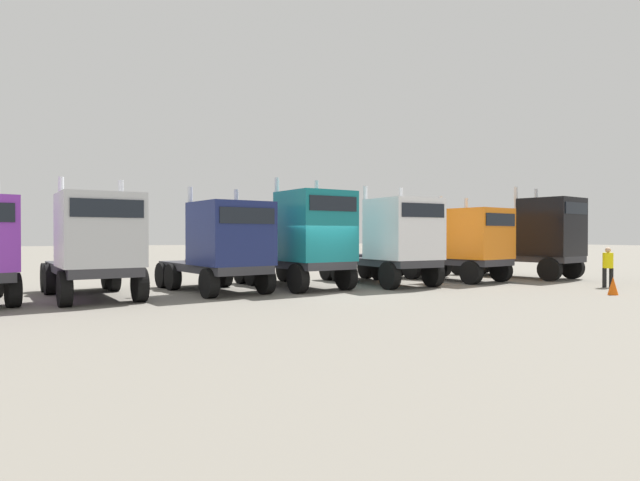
# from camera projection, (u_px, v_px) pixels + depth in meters

# --- Properties ---
(ground) EXTENTS (200.00, 200.00, 0.00)m
(ground) POSITION_uv_depth(u_px,v_px,m) (330.00, 293.00, 19.73)
(ground) COLOR slate
(semi_truck_silver) EXTENTS (3.20, 6.53, 4.08)m
(semi_truck_silver) POSITION_uv_depth(u_px,v_px,m) (96.00, 245.00, 17.63)
(semi_truck_silver) COLOR #333338
(semi_truck_silver) RESTS_ON ground
(semi_truck_navy) EXTENTS (3.44, 6.05, 3.94)m
(semi_truck_navy) POSITION_uv_depth(u_px,v_px,m) (224.00, 245.00, 19.72)
(semi_truck_navy) COLOR #333338
(semi_truck_navy) RESTS_ON ground
(semi_truck_teal) EXTENTS (3.28, 6.34, 4.44)m
(semi_truck_teal) POSITION_uv_depth(u_px,v_px,m) (307.00, 239.00, 21.22)
(semi_truck_teal) COLOR #333338
(semi_truck_teal) RESTS_ON ground
(semi_truck_white) EXTENTS (2.79, 6.37, 4.25)m
(semi_truck_white) POSITION_uv_depth(u_px,v_px,m) (394.00, 240.00, 22.66)
(semi_truck_white) COLOR #333338
(semi_truck_white) RESTS_ON ground
(semi_truck_orange) EXTENTS (3.56, 6.16, 3.95)m
(semi_truck_orange) POSITION_uv_depth(u_px,v_px,m) (466.00, 243.00, 24.80)
(semi_truck_orange) COLOR #333338
(semi_truck_orange) RESTS_ON ground
(semi_truck_black) EXTENTS (3.82, 6.70, 4.54)m
(semi_truck_black) POSITION_uv_depth(u_px,v_px,m) (539.00, 237.00, 26.47)
(semi_truck_black) COLOR #333338
(semi_truck_black) RESTS_ON ground
(visitor_in_hivis) EXTENTS (0.54, 0.54, 1.65)m
(visitor_in_hivis) POSITION_uv_depth(u_px,v_px,m) (608.00, 264.00, 21.93)
(visitor_in_hivis) COLOR black
(visitor_in_hivis) RESTS_ON ground
(traffic_cone_near) EXTENTS (0.36, 0.36, 0.66)m
(traffic_cone_near) POSITION_uv_depth(u_px,v_px,m) (613.00, 286.00, 19.23)
(traffic_cone_near) COLOR #F2590C
(traffic_cone_near) RESTS_ON ground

